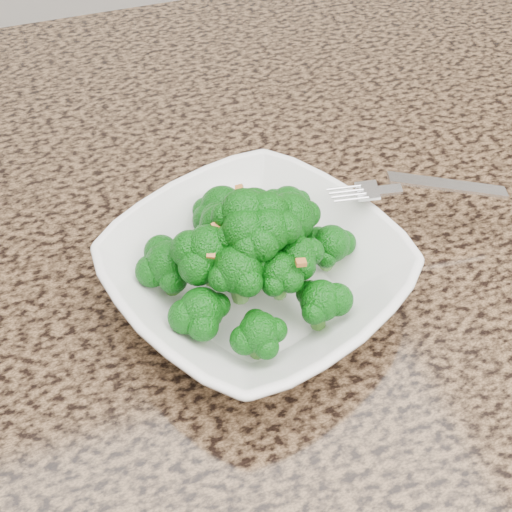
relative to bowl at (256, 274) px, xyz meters
name	(u,v)px	position (x,y,z in m)	size (l,w,h in m)	color
cabinet	(309,463)	(0.10, 0.04, -0.49)	(1.55, 0.95, 0.87)	#3D2919
granite_counter	(338,251)	(0.10, 0.04, -0.04)	(1.64, 1.04, 0.03)	brown
bowl	(256,274)	(0.00, 0.00, 0.00)	(0.23, 0.23, 0.06)	white
broccoli_pile	(256,219)	(0.00, 0.00, 0.06)	(0.20, 0.20, 0.07)	#0A5A0B
garlic_topping	(256,180)	(0.00, 0.00, 0.10)	(0.12, 0.12, 0.01)	#C1722F
fork	(393,189)	(0.13, 0.02, 0.03)	(0.19, 0.03, 0.01)	silver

